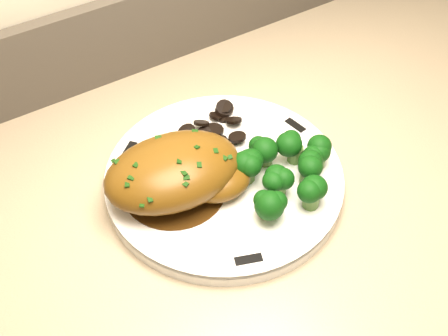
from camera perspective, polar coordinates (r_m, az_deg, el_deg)
plate at (r=0.67m, az=0.00°, el=-1.12°), size 0.32×0.32×0.02m
rim_accent_0 at (r=0.72m, az=7.25°, el=4.31°), size 0.02×0.03×0.00m
rim_accent_1 at (r=0.69m, az=-9.63°, el=1.80°), size 0.03×0.03×0.00m
rim_accent_2 at (r=0.59m, az=2.51°, el=-9.28°), size 0.03×0.02×0.00m
gravy_pool at (r=0.65m, az=-5.04°, el=-2.12°), size 0.12×0.12×0.00m
chicken_breast at (r=0.62m, az=-4.66°, el=-0.45°), size 0.17×0.13×0.06m
mushroom_pile at (r=0.70m, az=-0.86°, el=3.62°), size 0.09×0.07×0.02m
broccoli_florets at (r=0.64m, az=6.43°, el=-0.07°), size 0.12×0.11×0.04m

